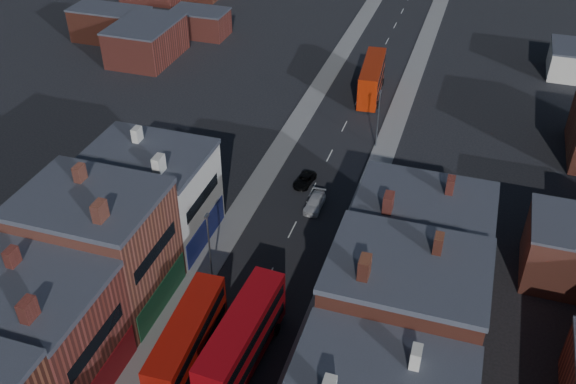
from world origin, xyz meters
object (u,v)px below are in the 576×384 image
Objects in this scene: car_2 at (304,180)px; car_3 at (315,203)px; bus_0 at (187,341)px; bus_1 at (242,339)px; bus_2 at (372,78)px.

car_3 reaches higher than car_2.
bus_0 is 25.28m from car_3.
bus_0 is at bearing -158.97° from bus_1.
bus_0 is 4.63m from bus_1.
bus_2 is at bearing 90.35° from car_2.
car_3 is at bearing -95.71° from bus_2.
car_2 is at bearing 84.15° from bus_0.
bus_0 is 0.93× the size of bus_1.
bus_2 reaches higher than bus_0.
bus_1 is 3.23× the size of car_2.
bus_1 is at bearing -95.13° from bus_2.
bus_1 is at bearing 15.07° from bus_0.
car_3 is at bearing 78.01° from bus_0.
bus_2 is (4.40, 54.52, 0.09)m from bus_0.
bus_0 is at bearing -99.75° from bus_2.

